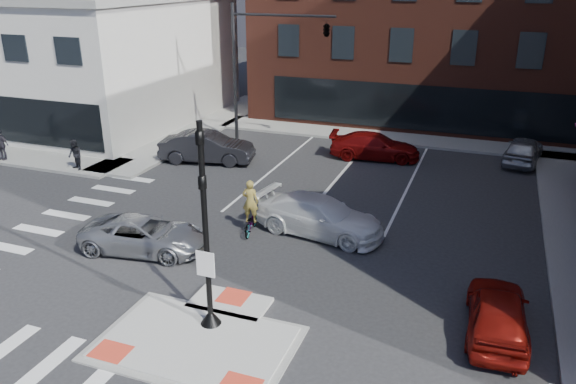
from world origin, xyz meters
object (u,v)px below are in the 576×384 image
at_px(cyclist, 251,215).
at_px(pedestrian_b, 1,144).
at_px(silver_suv, 144,235).
at_px(bg_car_silver, 523,150).
at_px(bg_car_dark, 207,147).
at_px(red_sedan, 498,313).
at_px(bg_car_red, 375,146).
at_px(pedestrian_a, 75,155).
at_px(white_pickup, 320,216).

xyz_separation_m(cyclist, pedestrian_b, (-16.12, 3.39, 0.25)).
distance_m(silver_suv, bg_car_silver, 20.56).
bearing_deg(bg_car_dark, cyclist, -153.35).
height_order(silver_suv, bg_car_dark, bg_car_dark).
height_order(red_sedan, bg_car_red, bg_car_red).
xyz_separation_m(silver_suv, bg_car_dark, (-2.80, 10.06, 0.18)).
bearing_deg(pedestrian_a, silver_suv, -12.30).
xyz_separation_m(bg_car_silver, pedestrian_a, (-21.36, -9.65, 0.22)).
bearing_deg(red_sedan, white_pickup, -37.09).
bearing_deg(pedestrian_b, bg_car_red, 20.84).
distance_m(red_sedan, pedestrian_b, 26.29).
height_order(white_pickup, bg_car_silver, white_pickup).
bearing_deg(white_pickup, pedestrian_b, 90.96).
height_order(red_sedan, bg_car_dark, bg_car_dark).
bearing_deg(bg_car_dark, red_sedan, -138.09).
relative_size(bg_car_dark, pedestrian_a, 3.16).
height_order(bg_car_silver, pedestrian_a, pedestrian_a).
distance_m(cyclist, pedestrian_b, 16.47).
relative_size(bg_car_silver, pedestrian_b, 2.54).
distance_m(bg_car_dark, bg_car_silver, 16.94).
height_order(white_pickup, cyclist, cyclist).
xyz_separation_m(silver_suv, bg_car_silver, (13.13, 15.82, 0.08)).
bearing_deg(pedestrian_a, cyclist, 7.75).
xyz_separation_m(red_sedan, white_pickup, (-6.63, 4.53, 0.05)).
relative_size(white_pickup, bg_car_dark, 1.02).
bearing_deg(white_pickup, red_sedan, -115.59).
distance_m(bg_car_dark, cyclist, 9.31).
xyz_separation_m(bg_car_silver, cyclist, (-10.13, -13.04, 0.01)).
relative_size(red_sedan, bg_car_red, 0.84).
xyz_separation_m(silver_suv, bg_car_red, (5.52, 13.78, 0.07)).
distance_m(white_pickup, cyclist, 2.70).
height_order(silver_suv, white_pickup, white_pickup).
xyz_separation_m(bg_car_dark, bg_car_red, (8.32, 3.72, -0.12)).
height_order(white_pickup, bg_car_dark, bg_car_dark).
xyz_separation_m(bg_car_dark, cyclist, (5.80, -7.28, -0.09)).
bearing_deg(pedestrian_b, white_pickup, -9.16).
xyz_separation_m(bg_car_red, cyclist, (-2.52, -11.00, 0.03)).
bearing_deg(bg_car_silver, bg_car_red, 23.87).
height_order(silver_suv, bg_car_silver, bg_car_silver).
xyz_separation_m(red_sedan, bg_car_red, (-6.68, 14.69, 0.01)).
bearing_deg(pedestrian_b, silver_suv, -26.58).
distance_m(red_sedan, bg_car_red, 16.14).
relative_size(bg_car_silver, cyclist, 1.94).
distance_m(bg_car_red, pedestrian_b, 20.13).
relative_size(silver_suv, white_pickup, 0.90).
relative_size(silver_suv, bg_car_red, 0.95).
distance_m(white_pickup, pedestrian_a, 14.04).
relative_size(red_sedan, pedestrian_b, 2.44).
height_order(cyclist, pedestrian_a, cyclist).
bearing_deg(bg_car_dark, silver_suv, -176.34).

